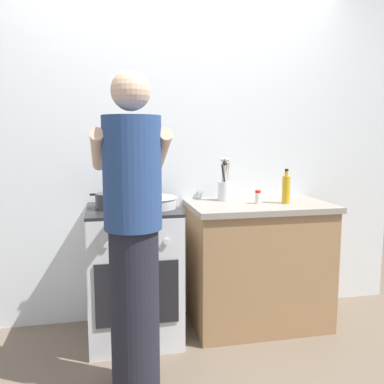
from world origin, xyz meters
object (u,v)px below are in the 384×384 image
person (133,236)px  spice_bottle (258,197)px  stove_range (134,273)px  pot (111,201)px  utensil_crock (225,187)px  mixing_bowl (154,202)px  oil_bottle (286,189)px

person → spice_bottle: bearing=33.4°
stove_range → spice_bottle: size_ratio=9.48×
pot → utensil_crock: utensil_crock is taller
mixing_bowl → oil_bottle: size_ratio=1.27×
utensil_crock → oil_bottle: bearing=-28.7°
stove_range → utensil_crock: utensil_crock is taller
stove_range → pot: size_ratio=3.35×
pot → stove_range: bearing=-0.2°
mixing_bowl → oil_bottle: (0.94, -0.00, 0.06)m
pot → utensil_crock: 0.85m
stove_range → spice_bottle: spice_bottle is taller
stove_range → pot: (-0.14, 0.00, 0.50)m
pot → person: (0.10, -0.61, -0.09)m
stove_range → spice_bottle: (0.88, -0.01, 0.50)m
pot → mixing_bowl: bearing=-6.8°
spice_bottle → pot: bearing=179.7°
pot → oil_bottle: 1.22m
utensil_crock → oil_bottle: 0.45m
spice_bottle → oil_bottle: (0.20, -0.03, 0.06)m
pot → utensil_crock: (0.83, 0.18, 0.05)m
mixing_bowl → utensil_crock: (0.55, 0.21, 0.06)m
utensil_crock → spice_bottle: utensil_crock is taller
utensil_crock → person: size_ratio=0.19×
stove_range → person: 0.74m
stove_range → pot: pot is taller
person → mixing_bowl: bearing=73.0°
mixing_bowl → person: size_ratio=0.18×
utensil_crock → person: bearing=-132.6°
oil_bottle → person: bearing=-152.7°
pot → mixing_bowl: 0.28m
mixing_bowl → utensil_crock: utensil_crock is taller
stove_range → oil_bottle: size_ratio=3.66×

